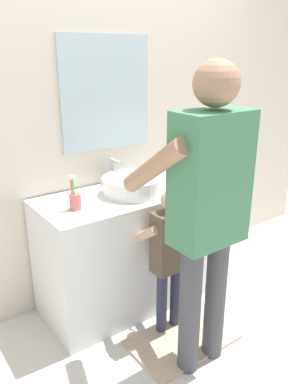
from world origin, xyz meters
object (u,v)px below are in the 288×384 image
object	(u,v)px
toothbrush_cup	(75,200)
soap_bottle	(174,171)
child_toddler	(169,249)
adult_parent	(207,198)

from	to	relation	value
toothbrush_cup	soap_bottle	size ratio (longest dim) A/B	1.25
toothbrush_cup	child_toddler	xyz separation A→B (m)	(0.42, -0.35, -0.30)
child_toddler	adult_parent	bearing A→B (deg)	-93.84
soap_bottle	child_toddler	bearing A→B (deg)	-132.53
soap_bottle	adult_parent	xyz separation A→B (m)	(-0.42, -0.74, 0.11)
toothbrush_cup	adult_parent	xyz separation A→B (m)	(0.40, -0.66, 0.13)
child_toddler	adult_parent	size ratio (longest dim) A/B	0.57
soap_bottle	child_toddler	size ratio (longest dim) A/B	0.17
soap_bottle	child_toddler	distance (m)	0.66
adult_parent	soap_bottle	bearing A→B (deg)	60.56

